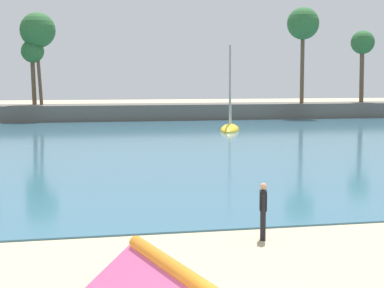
{
  "coord_description": "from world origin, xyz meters",
  "views": [
    {
      "loc": [
        -1.98,
        -7.69,
        4.62
      ],
      "look_at": [
        2.03,
        11.71,
        2.48
      ],
      "focal_mm": 56.01,
      "sensor_mm": 36.0,
      "label": 1
    }
  ],
  "objects": [
    {
      "name": "sea",
      "position": [
        0.0,
        55.18,
        0.03
      ],
      "size": [
        220.0,
        91.04,
        0.06
      ],
      "primitive_type": "cube",
      "color": "#386B84",
      "rests_on": "ground"
    },
    {
      "name": "palm_headland",
      "position": [
        -2.49,
        60.71,
        3.18
      ],
      "size": [
        110.55,
        6.19,
        13.08
      ],
      "color": "#605B54",
      "rests_on": "ground"
    },
    {
      "name": "folded_kite",
      "position": [
        -0.14,
        2.8,
        0.85
      ],
      "size": [
        3.7,
        4.73,
        1.24
      ],
      "color": "#EA5693",
      "rests_on": "ground"
    },
    {
      "name": "person_at_waterline",
      "position": [
        3.45,
        8.48,
        0.89
      ],
      "size": [
        0.28,
        0.53,
        1.67
      ],
      "color": "black",
      "rests_on": "ground"
    },
    {
      "name": "sailboat_mid_bay",
      "position": [
        12.24,
        44.31,
        0.8
      ],
      "size": [
        3.42,
        5.87,
        8.16
      ],
      "color": "yellow",
      "rests_on": "sea"
    }
  ]
}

